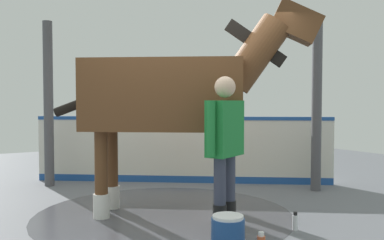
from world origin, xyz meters
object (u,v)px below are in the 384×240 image
Objects in this scene: handler at (225,143)px; bottle_shampoo at (295,222)px; horse at (174,97)px; wash_bucket at (228,235)px.

handler is 1.20m from bottle_shampoo.
horse is 1.08m from handler.
bottle_shampoo is at bearing -139.62° from handler.
wash_bucket is at bearing 100.12° from bottle_shampoo.
wash_bucket reaches higher than bottle_shampoo.
handler is 1.01m from wash_bucket.
wash_bucket is (-1.46, 0.23, -1.31)m from horse.
horse reaches higher than bottle_shampoo.
wash_bucket is at bearing 121.33° from handler.
horse is 2.07m from bottle_shampoo.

